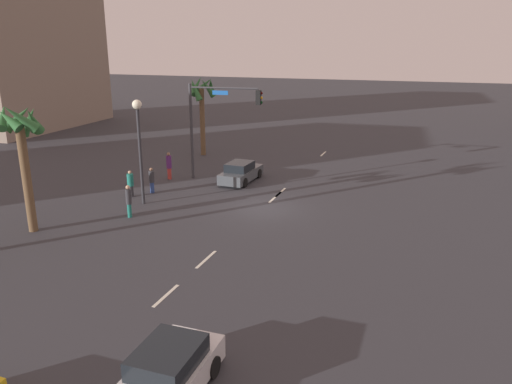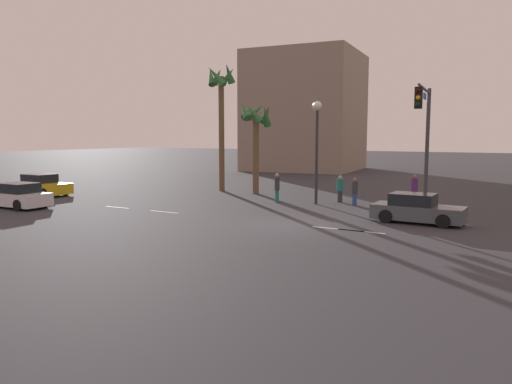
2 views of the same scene
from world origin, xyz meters
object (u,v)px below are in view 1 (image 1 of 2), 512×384
object	(u,v)px
car_2	(165,377)
pedestrian_3	(129,200)
streetlamp	(139,132)
building_1	(17,46)
pedestrian_2	(130,183)
palm_tree_1	(202,96)
pedestrian_0	(152,180)
car_0	(241,172)
traffic_signal	(214,116)
pedestrian_1	(169,165)
palm_tree_2	(21,137)

from	to	relation	value
car_2	pedestrian_3	size ratio (longest dim) A/B	2.32
streetlamp	car_2	bearing A→B (deg)	-145.60
building_1	pedestrian_2	bearing A→B (deg)	-128.90
car_2	palm_tree_1	distance (m)	31.04
streetlamp	pedestrian_0	size ratio (longest dim) A/B	3.75
building_1	streetlamp	bearing A→B (deg)	-128.75
pedestrian_0	palm_tree_1	distance (m)	12.29
streetlamp	pedestrian_0	xyz separation A→B (m)	(2.18, 0.73, -3.46)
car_0	building_1	size ratio (longest dim) A/B	0.23
traffic_signal	pedestrian_1	distance (m)	4.76
car_2	streetlamp	world-z (taller)	streetlamp
pedestrian_2	car_2	bearing A→B (deg)	-143.52
traffic_signal	pedestrian_2	xyz separation A→B (m)	(-5.55, 3.24, -3.61)
traffic_signal	palm_tree_2	world-z (taller)	palm_tree_2
car_0	pedestrian_1	world-z (taller)	pedestrian_1
traffic_signal	building_1	bearing A→B (deg)	65.35
palm_tree_2	building_1	bearing A→B (deg)	44.50
pedestrian_0	pedestrian_3	world-z (taller)	pedestrian_3
pedestrian_1	pedestrian_2	size ratio (longest dim) A/B	1.14
pedestrian_1	pedestrian_3	bearing A→B (deg)	-165.87
pedestrian_0	building_1	world-z (taller)	building_1
car_2	pedestrian_1	xyz separation A→B (m)	(19.98, 11.27, 0.35)
car_0	palm_tree_2	bearing A→B (deg)	152.75
pedestrian_3	pedestrian_2	bearing A→B (deg)	32.58
car_0	car_2	distance (m)	22.05
pedestrian_0	car_0	bearing A→B (deg)	-44.13
traffic_signal	palm_tree_1	bearing A→B (deg)	31.78
traffic_signal	building_1	size ratio (longest dim) A/B	0.36
pedestrian_2	palm_tree_2	size ratio (longest dim) A/B	0.25
pedestrian_0	palm_tree_1	world-z (taller)	palm_tree_1
traffic_signal	streetlamp	distance (m)	6.75
car_0	pedestrian_1	distance (m)	5.13
streetlamp	palm_tree_1	distance (m)	13.86
pedestrian_1	palm_tree_1	size ratio (longest dim) A/B	0.29
traffic_signal	streetlamp	size ratio (longest dim) A/B	1.07
streetlamp	pedestrian_3	size ratio (longest dim) A/B	3.37
pedestrian_1	pedestrian_3	xyz separation A→B (m)	(-7.86, -1.98, -0.03)
car_0	pedestrian_3	xyz separation A→B (m)	(-9.01, 3.00, 0.34)
streetlamp	pedestrian_2	world-z (taller)	streetlamp
pedestrian_1	palm_tree_2	bearing A→B (deg)	172.72
building_1	pedestrian_0	bearing A→B (deg)	-126.43
pedestrian_3	palm_tree_1	distance (m)	16.76
streetlamp	pedestrian_2	size ratio (longest dim) A/B	3.68
car_2	building_1	size ratio (longest dim) A/B	0.23
streetlamp	palm_tree_1	world-z (taller)	palm_tree_1
pedestrian_1	building_1	bearing A→B (deg)	61.27
traffic_signal	pedestrian_0	bearing A→B (deg)	150.52
streetlamp	traffic_signal	bearing A→B (deg)	-14.78
streetlamp	palm_tree_2	size ratio (longest dim) A/B	0.93
pedestrian_0	palm_tree_2	bearing A→B (deg)	165.43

